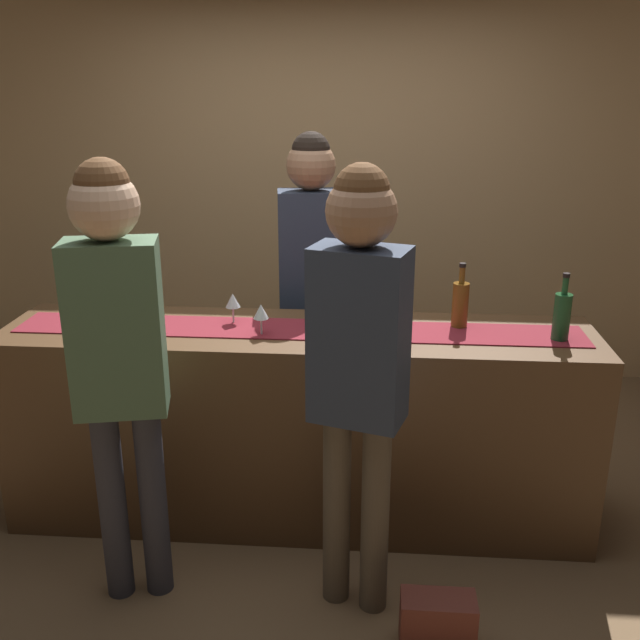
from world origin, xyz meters
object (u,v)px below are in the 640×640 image
at_px(wine_glass_mid_counter, 261,313).
at_px(handbag, 437,622).
at_px(wine_glass_near_customer, 233,302).
at_px(wine_bottle_green, 562,316).
at_px(bartender, 311,263).
at_px(wine_bottle_amber, 460,304).
at_px(customer_browsing, 117,340).
at_px(customer_sipping, 359,348).

distance_m(wine_glass_mid_counter, handbag, 1.44).
bearing_deg(wine_glass_near_customer, wine_bottle_green, -4.45).
bearing_deg(wine_bottle_green, bartender, 151.31).
distance_m(wine_bottle_amber, wine_glass_mid_counter, 0.90).
height_order(wine_bottle_green, handbag, wine_bottle_green).
bearing_deg(bartender, wine_bottle_green, 143.29).
relative_size(wine_bottle_green, customer_browsing, 0.17).
relative_size(customer_sipping, customer_browsing, 0.99).
relative_size(wine_glass_mid_counter, customer_sipping, 0.08).
relative_size(wine_glass_near_customer, customer_sipping, 0.08).
relative_size(wine_bottle_green, customer_sipping, 0.17).
bearing_deg(bartender, wine_glass_near_customer, 50.04).
height_order(wine_bottle_green, bartender, bartender).
distance_m(wine_bottle_amber, wine_bottle_green, 0.44).
height_order(wine_bottle_green, customer_browsing, customer_browsing).
xyz_separation_m(wine_bottle_green, handbag, (-0.54, -0.80, -0.96)).
height_order(wine_glass_mid_counter, bartender, bartender).
distance_m(wine_glass_mid_counter, customer_browsing, 0.71).
bearing_deg(wine_bottle_amber, bartender, 146.05).
xyz_separation_m(wine_bottle_amber, customer_browsing, (-1.34, -0.72, 0.05)).
bearing_deg(customer_browsing, wine_glass_near_customer, 54.82).
bearing_deg(wine_glass_mid_counter, wine_bottle_amber, 11.21).
bearing_deg(wine_glass_near_customer, bartender, 58.06).
distance_m(wine_glass_mid_counter, bartender, 0.68).
distance_m(wine_bottle_green, wine_glass_mid_counter, 1.31).
relative_size(wine_bottle_amber, wine_bottle_green, 1.00).
height_order(bartender, customer_browsing, bartender).
xyz_separation_m(wine_glass_mid_counter, handbag, (0.76, -0.77, -0.95)).
bearing_deg(wine_bottle_amber, customer_sipping, -121.77).
height_order(customer_browsing, handbag, customer_browsing).
bearing_deg(handbag, customer_browsing, 169.52).
distance_m(wine_glass_near_customer, handbag, 1.61).
bearing_deg(wine_glass_mid_counter, wine_bottle_green, 1.63).
height_order(wine_glass_mid_counter, handbag, wine_glass_mid_counter).
xyz_separation_m(wine_bottle_green, bartender, (-1.14, 0.63, 0.05)).
xyz_separation_m(customer_sipping, handbag, (0.32, -0.23, -1.00)).
bearing_deg(wine_glass_near_customer, handbag, -45.02).
distance_m(wine_bottle_green, handbag, 1.36).
bearing_deg(customer_browsing, bartender, 50.93).
bearing_deg(wine_bottle_amber, handbag, -97.46).
relative_size(bartender, handbag, 6.39).
bearing_deg(customer_sipping, bartender, 120.29).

